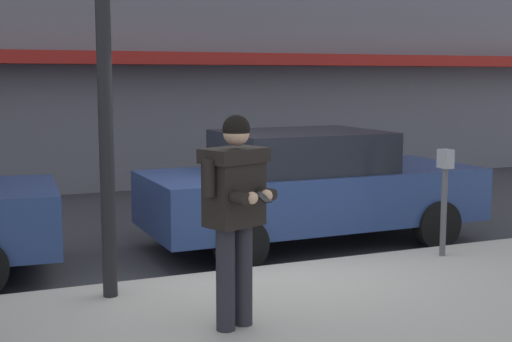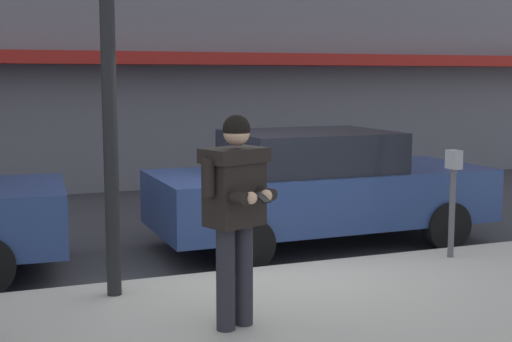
{
  "view_description": "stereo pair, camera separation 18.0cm",
  "coord_description": "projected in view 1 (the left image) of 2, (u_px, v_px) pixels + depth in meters",
  "views": [
    {
      "loc": [
        -3.02,
        -7.37,
        2.25
      ],
      "look_at": [
        -0.8,
        -2.07,
        1.49
      ],
      "focal_mm": 50.0,
      "sensor_mm": 36.0,
      "label": 1
    },
    {
      "loc": [
        -2.85,
        -7.43,
        2.25
      ],
      "look_at": [
        -0.8,
        -2.07,
        1.49
      ],
      "focal_mm": 50.0,
      "sensor_mm": 36.0,
      "label": 2
    }
  ],
  "objects": [
    {
      "name": "parked_sedan_mid",
      "position": [
        310.0,
        187.0,
        9.52
      ],
      "size": [
        4.53,
        1.98,
        1.54
      ],
      "color": "navy",
      "rests_on": "ground"
    },
    {
      "name": "parking_meter",
      "position": [
        445.0,
        187.0,
        8.36
      ],
      "size": [
        0.12,
        0.18,
        1.27
      ],
      "color": "#4C4C51",
      "rests_on": "sidewalk"
    },
    {
      "name": "sidewalk",
      "position": [
        490.0,
        340.0,
        5.96
      ],
      "size": [
        32.0,
        5.3,
        0.14
      ],
      "primitive_type": "cube",
      "color": "#A8A399",
      "rests_on": "ground"
    },
    {
      "name": "ground_plane",
      "position": [
        251.0,
        274.0,
        8.19
      ],
      "size": [
        80.0,
        80.0,
        0.0
      ],
      "primitive_type": "plane",
      "color": "#333338"
    },
    {
      "name": "man_texting_on_phone",
      "position": [
        235.0,
        198.0,
        5.9
      ],
      "size": [
        0.61,
        0.65,
        1.81
      ],
      "color": "#23232B",
      "rests_on": "sidewalk"
    },
    {
      "name": "curb_paint_line",
      "position": [
        326.0,
        264.0,
        8.62
      ],
      "size": [
        28.0,
        0.12,
        0.01
      ],
      "primitive_type": "cube",
      "color": "silver",
      "rests_on": "ground"
    }
  ]
}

